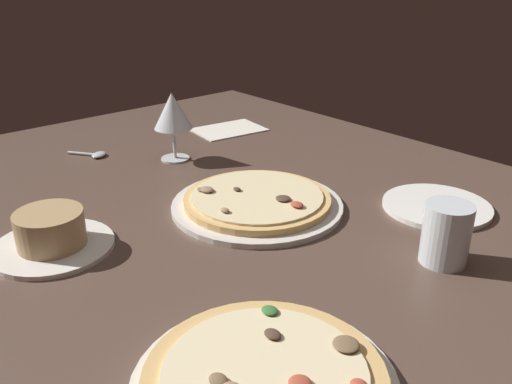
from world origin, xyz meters
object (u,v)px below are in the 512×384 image
at_px(spoon, 95,154).
at_px(pizza_side, 265,380).
at_px(paper_menu, 229,130).
at_px(water_glass, 446,238).
at_px(side_plate, 437,206).
at_px(wine_glass_far, 173,113).
at_px(pizza_main, 257,202).
at_px(ramekin_on_saucer, 51,234).

bearing_deg(spoon, pizza_side, 166.33).
bearing_deg(paper_menu, water_glass, 174.38).
relative_size(pizza_side, side_plate, 1.48).
bearing_deg(pizza_side, wine_glass_far, -25.99).
distance_m(pizza_side, water_glass, 0.37).
bearing_deg(pizza_side, spoon, -13.67).
height_order(pizza_main, spoon, pizza_main).
height_order(pizza_main, water_glass, water_glass).
distance_m(ramekin_on_saucer, wine_glass_far, 0.43).
xyz_separation_m(pizza_side, ramekin_on_saucer, (0.43, 0.05, 0.01)).
bearing_deg(spoon, paper_menu, -96.66).
height_order(pizza_main, pizza_side, same).
xyz_separation_m(pizza_side, paper_menu, (0.75, -0.54, -0.01)).
height_order(side_plate, paper_menu, side_plate).
relative_size(pizza_main, side_plate, 1.61).
distance_m(pizza_main, pizza_side, 0.45).
xyz_separation_m(pizza_main, water_glass, (-0.32, -0.08, 0.03)).
distance_m(water_glass, paper_menu, 0.75).
xyz_separation_m(pizza_side, wine_glass_far, (0.65, -0.32, 0.09)).
height_order(pizza_main, wine_glass_far, wine_glass_far).
relative_size(ramekin_on_saucer, paper_menu, 1.07).
bearing_deg(pizza_side, ramekin_on_saucer, 6.30).
distance_m(pizza_main, ramekin_on_saucer, 0.35).
xyz_separation_m(pizza_main, side_plate, (-0.21, -0.24, -0.01)).
bearing_deg(wine_glass_far, water_glass, -175.12).
relative_size(wine_glass_far, paper_menu, 0.86).
relative_size(wine_glass_far, side_plate, 0.79).
relative_size(pizza_side, ramekin_on_saucer, 1.52).
relative_size(pizza_main, water_glass, 3.32).
bearing_deg(water_glass, side_plate, -55.69).
relative_size(pizza_main, pizza_side, 1.09).
bearing_deg(side_plate, paper_menu, -1.45).
relative_size(pizza_main, spoon, 3.44).
bearing_deg(paper_menu, wine_glass_far, 120.39).
distance_m(paper_menu, spoon, 0.35).
relative_size(side_plate, paper_menu, 1.10).
distance_m(water_glass, side_plate, 0.19).
bearing_deg(ramekin_on_saucer, spoon, -34.21).
bearing_deg(pizza_main, pizza_side, 139.85).
xyz_separation_m(ramekin_on_saucer, paper_menu, (0.31, -0.59, -0.02)).
distance_m(ramekin_on_saucer, paper_menu, 0.67).
xyz_separation_m(side_plate, paper_menu, (0.62, -0.02, -0.00)).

